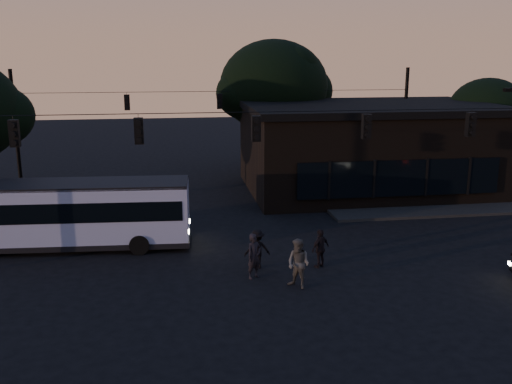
{
  "coord_description": "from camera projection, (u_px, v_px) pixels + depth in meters",
  "views": [
    {
      "loc": [
        -3.35,
        -17.97,
        8.39
      ],
      "look_at": [
        0.0,
        4.0,
        3.0
      ],
      "focal_mm": 40.0,
      "sensor_mm": 36.0,
      "label": 1
    }
  ],
  "objects": [
    {
      "name": "pedestrian_c",
      "position": [
        320.0,
        248.0,
        22.86
      ],
      "size": [
        1.0,
        0.85,
        1.61
      ],
      "primitive_type": "imported",
      "rotation": [
        0.0,
        0.0,
        3.72
      ],
      "color": "black",
      "rests_on": "ground"
    },
    {
      "name": "tree_behind",
      "position": [
        274.0,
        86.0,
        39.99
      ],
      "size": [
        7.6,
        7.6,
        9.43
      ],
      "color": "black",
      "rests_on": "ground"
    },
    {
      "name": "building",
      "position": [
        369.0,
        147.0,
        35.76
      ],
      "size": [
        15.4,
        10.41,
        5.4
      ],
      "color": "black",
      "rests_on": "ground"
    },
    {
      "name": "pedestrian_b",
      "position": [
        298.0,
        264.0,
        20.82
      ],
      "size": [
        1.13,
        1.14,
        1.86
      ],
      "primitive_type": "imported",
      "rotation": [
        0.0,
        0.0,
        -0.82
      ],
      "color": "#464440",
      "rests_on": "ground"
    },
    {
      "name": "signal_rig_far",
      "position": [
        220.0,
        119.0,
        37.95
      ],
      "size": [
        26.24,
        0.3,
        7.5
      ],
      "color": "black",
      "rests_on": "ground"
    },
    {
      "name": "signal_rig_near",
      "position": [
        256.0,
        156.0,
        22.52
      ],
      "size": [
        26.24,
        0.3,
        7.5
      ],
      "color": "black",
      "rests_on": "ground"
    },
    {
      "name": "sidewalk_far_right",
      "position": [
        425.0,
        193.0,
        34.92
      ],
      "size": [
        14.0,
        10.0,
        0.15
      ],
      "primitive_type": "cube",
      "color": "black",
      "rests_on": "ground"
    },
    {
      "name": "bus",
      "position": [
        69.0,
        212.0,
        24.98
      ],
      "size": [
        10.68,
        3.11,
        2.97
      ],
      "rotation": [
        0.0,
        0.0,
        -0.06
      ],
      "color": "#A2A7CE",
      "rests_on": "ground"
    },
    {
      "name": "ground",
      "position": [
        273.0,
        303.0,
        19.73
      ],
      "size": [
        120.0,
        120.0,
        0.0
      ],
      "primitive_type": "plane",
      "color": "black",
      "rests_on": "ground"
    },
    {
      "name": "tree_right",
      "position": [
        487.0,
        111.0,
        38.57
      ],
      "size": [
        5.2,
        5.2,
        6.86
      ],
      "color": "black",
      "rests_on": "ground"
    },
    {
      "name": "pedestrian_a",
      "position": [
        254.0,
        256.0,
        21.74
      ],
      "size": [
        0.77,
        0.7,
        1.77
      ],
      "primitive_type": "imported",
      "rotation": [
        0.0,
        0.0,
        0.57
      ],
      "color": "black",
      "rests_on": "ground"
    },
    {
      "name": "pedestrian_d",
      "position": [
        257.0,
        249.0,
        22.8
      ],
      "size": [
        1.05,
        0.62,
        1.6
      ],
      "primitive_type": "imported",
      "rotation": [
        0.0,
        0.0,
        3.16
      ],
      "color": "black",
      "rests_on": "ground"
    }
  ]
}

